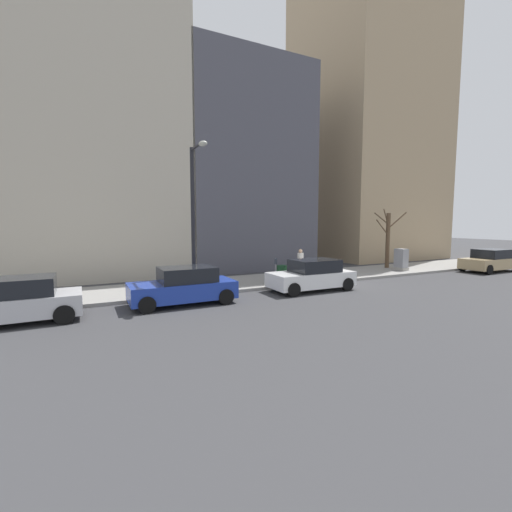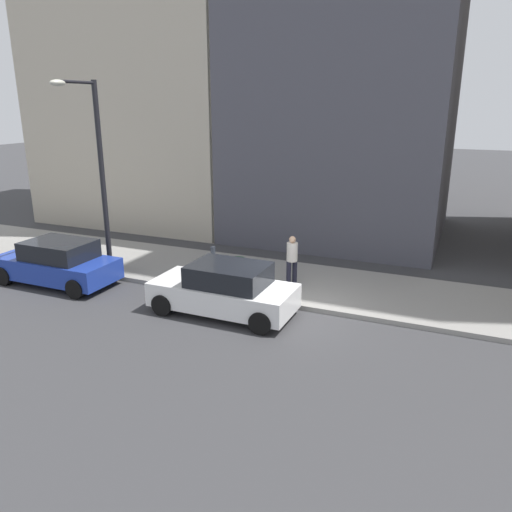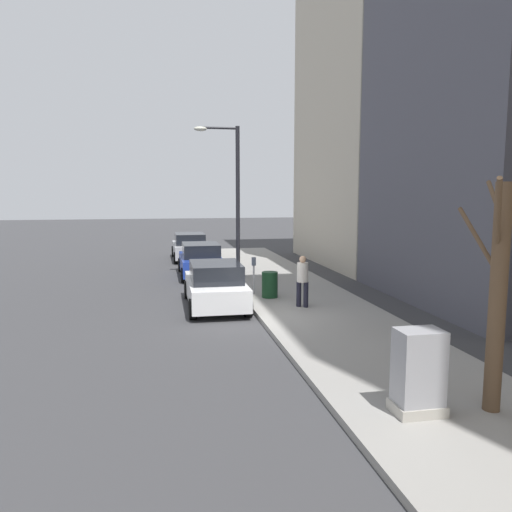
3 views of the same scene
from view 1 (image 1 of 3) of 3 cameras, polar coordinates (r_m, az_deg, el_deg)
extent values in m
plane|color=#38383A|center=(19.12, 12.02, -4.54)|extent=(120.00, 120.00, 0.00)
cube|color=gray|center=(20.68, 8.56, -3.51)|extent=(4.00, 36.00, 0.15)
cube|color=tan|center=(28.22, 34.38, -0.99)|extent=(1.84, 4.22, 0.70)
cube|color=black|center=(28.33, 34.65, 0.34)|extent=(1.62, 2.21, 0.60)
cylinder|color=black|center=(26.48, 34.30, -1.90)|extent=(0.23, 0.64, 0.64)
cylinder|color=black|center=(27.35, 31.20, -1.52)|extent=(0.23, 0.64, 0.64)
cylinder|color=black|center=(30.00, 34.40, -1.14)|extent=(0.23, 0.64, 0.64)
cube|color=white|center=(17.00, 9.15, -3.80)|extent=(1.83, 4.21, 0.70)
cube|color=black|center=(17.03, 9.73, -1.59)|extent=(1.61, 2.21, 0.60)
cylinder|color=black|center=(15.50, 6.27, -5.62)|extent=(0.22, 0.64, 0.64)
cylinder|color=black|center=(16.93, 3.16, -4.64)|extent=(0.22, 0.64, 0.64)
cylinder|color=black|center=(17.34, 14.96, -4.57)|extent=(0.22, 0.64, 0.64)
cylinder|color=black|center=(18.63, 11.51, -3.80)|extent=(0.22, 0.64, 0.64)
cube|color=#1E389E|center=(14.32, -12.13, -5.62)|extent=(1.80, 4.20, 0.70)
cube|color=black|center=(14.26, -11.40, -3.00)|extent=(1.60, 2.20, 0.60)
cylinder|color=black|center=(13.26, -17.71, -7.78)|extent=(0.22, 0.64, 0.64)
cylinder|color=black|center=(14.90, -18.75, -6.34)|extent=(0.22, 0.64, 0.64)
cylinder|color=black|center=(14.05, -5.05, -6.78)|extent=(0.22, 0.64, 0.64)
cylinder|color=black|center=(15.61, -7.37, -5.55)|extent=(0.22, 0.64, 0.64)
cube|color=#B7B7BC|center=(13.93, -35.68, -6.88)|extent=(1.84, 4.22, 0.70)
cube|color=black|center=(13.79, -35.01, -4.21)|extent=(1.62, 2.21, 0.60)
cylinder|color=black|center=(13.00, -29.33, -8.50)|extent=(0.23, 0.64, 0.64)
cylinder|color=black|center=(14.66, -29.10, -6.95)|extent=(0.23, 0.64, 0.64)
cylinder|color=slate|center=(17.65, 3.29, -3.05)|extent=(0.07, 0.07, 1.05)
cube|color=#2D333D|center=(17.56, 3.30, -0.87)|extent=(0.14, 0.10, 0.30)
cube|color=#A8A399|center=(24.94, 22.97, -1.96)|extent=(0.83, 0.61, 0.18)
cube|color=#939399|center=(24.86, 23.04, -0.32)|extent=(0.75, 0.55, 1.25)
cylinder|color=black|center=(15.85, -10.46, 5.77)|extent=(0.18, 0.18, 6.50)
cylinder|color=black|center=(15.42, -9.80, 17.59)|extent=(1.60, 0.10, 0.10)
ellipsoid|color=beige|center=(14.67, -8.84, 18.03)|extent=(0.56, 0.32, 0.20)
cylinder|color=brown|center=(25.72, 21.10, 2.42)|extent=(0.28, 0.28, 3.84)
cylinder|color=brown|center=(25.26, 20.31, 4.49)|extent=(0.10, 1.21, 1.12)
cylinder|color=brown|center=(25.99, 20.85, 6.07)|extent=(0.72, 0.30, 1.19)
cylinder|color=brown|center=(25.50, 20.15, 5.91)|extent=(0.42, 1.01, 0.85)
cylinder|color=brown|center=(25.74, 22.50, 5.50)|extent=(0.79, 0.95, 1.17)
cylinder|color=#14381E|center=(18.37, 4.32, -2.95)|extent=(0.56, 0.56, 0.90)
cylinder|color=#1E1E2D|center=(19.96, 7.39, -2.41)|extent=(0.16, 0.16, 0.82)
cylinder|color=#1E1E2D|center=(19.73, 7.38, -2.51)|extent=(0.16, 0.16, 0.82)
cylinder|color=silver|center=(19.76, 7.41, -0.39)|extent=(0.36, 0.36, 0.62)
sphere|color=tan|center=(19.72, 7.43, 0.82)|extent=(0.22, 0.22, 0.22)
cube|color=tan|center=(37.64, 17.84, 23.36)|extent=(11.26, 11.26, 29.94)
cube|color=#4C4C56|center=(27.19, -3.63, 13.93)|extent=(9.16, 9.16, 14.54)
cube|color=#BCB29E|center=(26.20, -25.50, 18.99)|extent=(10.51, 10.51, 19.26)
camera|label=2|loc=(16.35, 58.90, 12.12)|focal=35.00mm
camera|label=3|loc=(28.73, 39.24, 5.32)|focal=35.00mm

